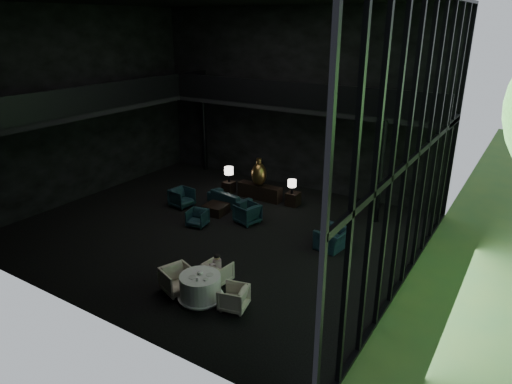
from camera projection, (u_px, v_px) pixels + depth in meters
The scene contains 34 objects.
floor at pixel (216, 230), 17.13m from camera, with size 14.00×12.00×0.02m, color black.
wall_back at pixel (294, 101), 20.47m from camera, with size 14.00×0.04×8.00m, color black.
wall_front at pixel (60, 169), 10.99m from camera, with size 14.00×0.04×8.00m, color black.
wall_left at pixel (80, 106), 19.25m from camera, with size 0.04×12.00×8.00m, color black.
curtain_wall at pixel (418, 154), 12.24m from camera, with size 0.20×12.00×8.00m, color black, non-canonical shape.
mezzanine_left at pixel (96, 108), 18.74m from camera, with size 2.00×12.00×0.25m, color black.
mezzanine_back at pixel (304, 106), 19.18m from camera, with size 12.00×2.00×0.25m, color black.
railing_left at pixel (111, 95), 18.03m from camera, with size 0.06×12.00×1.00m, color black.
railing_back at pixel (293, 95), 18.18m from camera, with size 12.00×0.06×1.00m, color black.
column_nw at pixel (204, 132), 23.45m from camera, with size 0.24×0.24×4.00m, color black.
column_ne at pixel (380, 173), 17.18m from camera, with size 0.24×0.24×4.00m, color black.
console at pixel (260, 192), 20.02m from camera, with size 2.05×0.46×0.65m, color black.
bronze_urn at pixel (259, 174), 19.67m from camera, with size 0.65×0.65×1.21m.
side_table_left at pixel (229, 187), 20.77m from camera, with size 0.47×0.47×0.52m, color black.
table_lamp_left at pixel (229, 171), 20.53m from camera, with size 0.41×0.41×0.68m.
side_table_right at pixel (293, 199), 19.31m from camera, with size 0.52×0.52×0.57m, color black.
table_lamp_right at pixel (292, 184), 18.96m from camera, with size 0.36×0.36×0.60m.
sofa at pixel (229, 196), 19.40m from camera, with size 1.95×0.57×0.76m, color #112735.
lounge_armchair_west at pixel (182, 196), 19.13m from camera, with size 0.93×0.88×0.96m, color #182B33.
lounge_armchair_east at pixel (247, 212), 17.57m from camera, with size 0.91×0.86×0.94m, color black.
lounge_armchair_south at pixel (197, 218), 17.35m from camera, with size 0.64×0.60×0.66m, color #162438.
window_armchair at pixel (333, 235), 15.57m from camera, with size 1.14×0.74×1.00m, color black.
coffee_table at pixel (216, 209), 18.52m from camera, with size 0.87×0.87×0.39m, color black.
dining_table at pixel (200, 289), 12.75m from camera, with size 1.30×1.30×0.75m.
dining_chair_north at pixel (218, 272), 13.59m from camera, with size 0.67×0.63×0.69m, color beige.
dining_chair_east at pixel (234, 297), 12.32m from camera, with size 0.68×0.64×0.70m, color tan.
dining_chair_west at pixel (177, 278), 13.07m from camera, with size 0.88×0.82×0.90m, color #BCB099.
child at pixel (217, 263), 13.35m from camera, with size 0.25×0.25×0.54m.
plate_a at pixel (192, 277), 12.52m from camera, with size 0.22×0.22×0.01m, color white.
plate_b at pixel (210, 275), 12.63m from camera, with size 0.21×0.21×0.01m, color white.
saucer at pixel (206, 279), 12.41m from camera, with size 0.15×0.15×0.01m, color white.
coffee_cup at pixel (205, 280), 12.34m from camera, with size 0.07×0.07×0.05m, color white.
cereal_bowl at pixel (200, 273), 12.67m from camera, with size 0.17×0.17×0.08m, color white.
cream_pot at pixel (197, 280), 12.33m from camera, with size 0.07×0.07×0.08m, color #99999E.
Camera 1 is at (9.63, -12.30, 7.34)m, focal length 32.00 mm.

